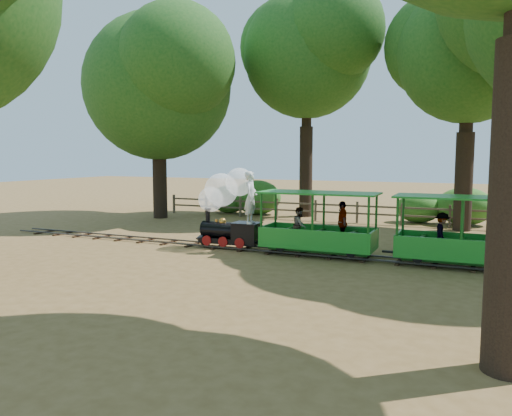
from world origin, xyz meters
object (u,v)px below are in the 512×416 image
at_px(carriage_front, 320,230).
at_px(fence, 336,210).
at_px(carriage_rear, 463,239).
at_px(locomotive, 227,202).

height_order(carriage_front, fence, carriage_front).
bearing_deg(carriage_rear, fence, 125.48).
xyz_separation_m(carriage_rear, fence, (-5.70, 8.00, -0.22)).
distance_m(locomotive, fence, 8.18).
relative_size(carriage_front, fence, 0.20).
distance_m(carriage_front, fence, 8.12).
relative_size(locomotive, carriage_rear, 0.76).
bearing_deg(locomotive, carriage_rear, -0.39).
bearing_deg(locomotive, fence, 78.18).
distance_m(carriage_front, carriage_rear, 4.13).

